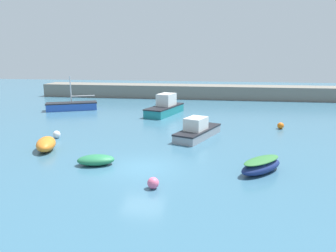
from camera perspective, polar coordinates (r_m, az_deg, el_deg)
name	(u,v)px	position (r m, az deg, el deg)	size (l,w,h in m)	color
ground_plane	(143,169)	(19.52, -4.46, -7.48)	(120.00, 120.00, 0.20)	#38667F
harbor_breakwater	(188,91)	(49.32, 3.54, 6.03)	(44.15, 3.96, 1.90)	slate
sailboat_twin_hulled	(72,106)	(40.14, -16.42, 3.35)	(5.97, 3.97, 3.98)	#2D56B7
rowboat_blue_near	(46,144)	(24.14, -20.48, -2.95)	(2.14, 2.99, 0.89)	orange
motorboat_grey_hull	(197,131)	(25.99, 5.13, -0.79)	(3.65, 5.73, 1.69)	gray
rowboat_with_red_cover	(261,165)	(19.21, 15.93, -6.62)	(3.00, 3.12, 0.85)	navy
dinghy_near_pier	(96,160)	(20.21, -12.45, -5.80)	(2.46, 1.75, 0.62)	#287A4C
cabin_cruiser_white	(165,107)	(35.80, -0.51, 3.29)	(3.73, 6.34, 2.24)	teal
mooring_buoy_pink	(153,183)	(16.48, -2.61, -9.88)	(0.58, 0.58, 0.58)	#EA668C
mooring_buoy_white	(57,134)	(27.30, -18.83, -1.40)	(0.59, 0.59, 0.59)	white
mooring_buoy_orange	(281,126)	(30.63, 19.02, 0.05)	(0.58, 0.58, 0.58)	orange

